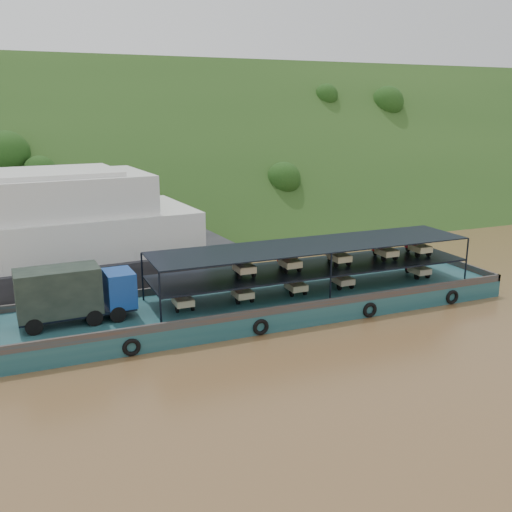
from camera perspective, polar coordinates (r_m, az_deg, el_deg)
name	(u,v)px	position (r m, az deg, el deg)	size (l,w,h in m)	color
ground	(298,306)	(40.99, 4.22, -5.04)	(160.00, 160.00, 0.00)	brown
hillside	(171,219)	(73.82, -8.52, 3.69)	(140.00, 28.00, 28.00)	#1F3B15
cargo_barge	(252,299)	(38.81, -0.42, -4.34)	(35.00, 7.18, 4.67)	#143F47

